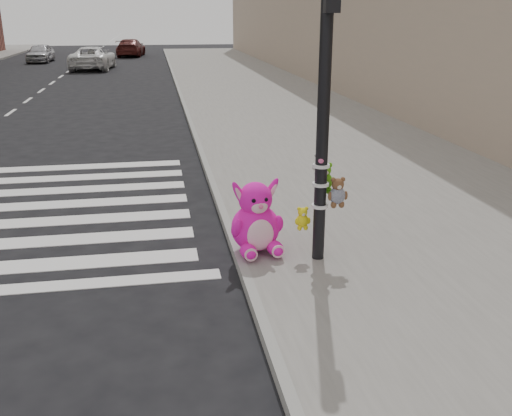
{
  "coord_description": "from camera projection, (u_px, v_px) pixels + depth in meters",
  "views": [
    {
      "loc": [
        0.53,
        -5.11,
        3.32
      ],
      "look_at": [
        1.82,
        2.26,
        0.75
      ],
      "focal_mm": 40.0,
      "sensor_mm": 36.0,
      "label": 1
    }
  ],
  "objects": [
    {
      "name": "car_white_near",
      "position": [
        93.0,
        58.0,
        34.83
      ],
      "size": [
        2.64,
        5.07,
        1.37
      ],
      "primitive_type": "imported",
      "rotation": [
        0.0,
        0.0,
        3.06
      ],
      "color": "white",
      "rests_on": "ground"
    },
    {
      "name": "red_teddy",
      "position": [
        253.0,
        238.0,
        8.21
      ],
      "size": [
        0.15,
        0.12,
        0.2
      ],
      "primitive_type": null,
      "rotation": [
        0.0,
        0.0,
        0.22
      ],
      "color": "#A52110",
      "rests_on": "sidewalk_near"
    },
    {
      "name": "ground",
      "position": [
        117.0,
        360.0,
        5.76
      ],
      "size": [
        120.0,
        120.0,
        0.0
      ],
      "primitive_type": "plane",
      "color": "black",
      "rests_on": "ground"
    },
    {
      "name": "sidewalk_near",
      "position": [
        320.0,
        136.0,
        15.86
      ],
      "size": [
        7.0,
        80.0,
        0.14
      ],
      "primitive_type": "cube",
      "color": "slate",
      "rests_on": "ground"
    },
    {
      "name": "car_maroon_near",
      "position": [
        131.0,
        48.0,
        45.31
      ],
      "size": [
        2.35,
        4.8,
        1.34
      ],
      "primitive_type": "imported",
      "rotation": [
        0.0,
        0.0,
        3.04
      ],
      "color": "#511917",
      "rests_on": "ground"
    },
    {
      "name": "curb_edge",
      "position": [
        197.0,
        140.0,
        15.3
      ],
      "size": [
        0.12,
        80.0,
        0.15
      ],
      "primitive_type": "cube",
      "color": "gray",
      "rests_on": "ground"
    },
    {
      "name": "car_silver_deep",
      "position": [
        40.0,
        53.0,
        39.87
      ],
      "size": [
        1.59,
        3.76,
        1.27
      ],
      "primitive_type": "imported",
      "rotation": [
        0.0,
        0.0,
        -0.02
      ],
      "color": "#BAB9BF",
      "rests_on": "ground"
    },
    {
      "name": "pink_bunny",
      "position": [
        256.0,
        222.0,
        7.88
      ],
      "size": [
        0.75,
        0.84,
        1.06
      ],
      "rotation": [
        0.0,
        0.0,
        0.13
      ],
      "color": "#FC15B7",
      "rests_on": "sidewalk_near"
    },
    {
      "name": "signal_pole",
      "position": [
        324.0,
        137.0,
        7.29
      ],
      "size": [
        0.67,
        0.5,
        4.0
      ],
      "color": "black",
      "rests_on": "sidewalk_near"
    }
  ]
}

